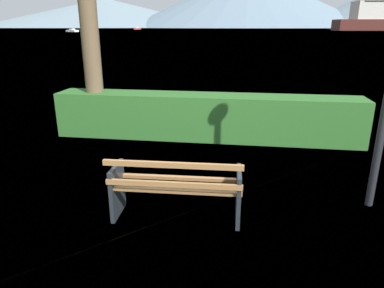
{
  "coord_description": "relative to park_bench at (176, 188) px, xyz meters",
  "views": [
    {
      "loc": [
        0.78,
        -3.94,
        2.33
      ],
      "look_at": [
        0.0,
        1.31,
        0.55
      ],
      "focal_mm": 32.88,
      "sensor_mm": 36.0,
      "label": 1
    }
  ],
  "objects": [
    {
      "name": "ground_plane",
      "position": [
        -0.0,
        0.06,
        -0.42
      ],
      "size": [
        1400.0,
        1400.0,
        0.0
      ],
      "primitive_type": "plane",
      "color": "olive"
    },
    {
      "name": "water_surface",
      "position": [
        -0.0,
        307.38,
        -0.42
      ],
      "size": [
        620.0,
        620.0,
        0.0
      ],
      "primitive_type": "plane",
      "color": "#6B8EA3",
      "rests_on": "ground_plane"
    },
    {
      "name": "park_bench",
      "position": [
        0.0,
        0.0,
        0.0
      ],
      "size": [
        1.64,
        0.63,
        0.87
      ],
      "color": "olive",
      "rests_on": "ground_plane"
    },
    {
      "name": "hedge_row",
      "position": [
        -0.0,
        3.44,
        0.05
      ],
      "size": [
        6.5,
        0.77,
        0.95
      ],
      "primitive_type": "cube",
      "color": "#285B23",
      "rests_on": "ground_plane"
    },
    {
      "name": "fishing_boat_near",
      "position": [
        -73.03,
        239.63,
        0.26
      ],
      "size": [
        4.84,
        3.19,
        1.96
      ],
      "color": "#B2332D",
      "rests_on": "water_surface"
    },
    {
      "name": "sailboat_mid",
      "position": [
        -71.48,
        141.45,
        0.07
      ],
      "size": [
        7.11,
        5.82,
        1.33
      ],
      "color": "silver",
      "rests_on": "water_surface"
    },
    {
      "name": "distant_hills",
      "position": [
        -3.11,
        563.46,
        34.35
      ],
      "size": [
        804.95,
        410.66,
        80.71
      ],
      "color": "slate",
      "rests_on": "ground_plane"
    }
  ]
}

